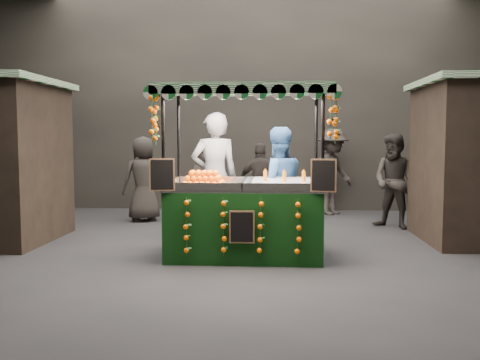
{
  "coord_description": "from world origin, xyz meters",
  "views": [
    {
      "loc": [
        0.59,
        -7.11,
        1.67
      ],
      "look_at": [
        0.08,
        0.56,
        1.05
      ],
      "focal_mm": 39.19,
      "sensor_mm": 36.0,
      "label": 1
    }
  ],
  "objects": [
    {
      "name": "ground",
      "position": [
        0.0,
        0.0,
        0.0
      ],
      "size": [
        12.0,
        12.0,
        0.0
      ],
      "primitive_type": "plane",
      "color": "black",
      "rests_on": "ground"
    },
    {
      "name": "market_hall",
      "position": [
        0.0,
        0.0,
        3.38
      ],
      "size": [
        12.1,
        10.1,
        5.05
      ],
      "color": "black",
      "rests_on": "ground"
    },
    {
      "name": "juice_stall",
      "position": [
        0.18,
        0.09,
        0.74
      ],
      "size": [
        2.45,
        1.44,
        2.37
      ],
      "color": "black",
      "rests_on": "ground"
    },
    {
      "name": "vendor_grey",
      "position": [
        -0.38,
        1.24,
        1.04
      ],
      "size": [
        0.87,
        0.69,
        2.07
      ],
      "rotation": [
        0.0,
        0.0,
        3.44
      ],
      "color": "gray",
      "rests_on": "ground"
    },
    {
      "name": "vendor_blue",
      "position": [
        0.63,
        0.94,
        0.92
      ],
      "size": [
        1.05,
        0.92,
        1.83
      ],
      "rotation": [
        0.0,
        0.0,
        3.43
      ],
      "color": "#2B528C",
      "rests_on": "ground"
    },
    {
      "name": "shopper_0",
      "position": [
        -0.61,
        1.8,
        0.75
      ],
      "size": [
        0.57,
        0.39,
        1.5
      ],
      "rotation": [
        0.0,
        0.0,
        -0.06
      ],
      "color": "#2A2422",
      "rests_on": "ground"
    },
    {
      "name": "shopper_1",
      "position": [
        2.8,
        2.64,
        0.87
      ],
      "size": [
        1.08,
        1.04,
        1.75
      ],
      "rotation": [
        0.0,
        0.0,
        -0.64
      ],
      "color": "black",
      "rests_on": "ground"
    },
    {
      "name": "shopper_2",
      "position": [
        0.32,
        3.23,
        0.78
      ],
      "size": [
        0.94,
        0.43,
        1.57
      ],
      "rotation": [
        0.0,
        0.0,
        3.09
      ],
      "color": "#2D2725",
      "rests_on": "ground"
    },
    {
      "name": "shopper_3",
      "position": [
        1.84,
        4.33,
        0.93
      ],
      "size": [
        1.33,
        1.34,
        1.86
      ],
      "rotation": [
        0.0,
        0.0,
        0.8
      ],
      "color": "#2A2522",
      "rests_on": "ground"
    },
    {
      "name": "shopper_4",
      "position": [
        -2.03,
        3.17,
        0.85
      ],
      "size": [
        0.98,
        0.85,
        1.7
      ],
      "rotation": [
        0.0,
        0.0,
        3.59
      ],
      "color": "black",
      "rests_on": "ground"
    }
  ]
}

